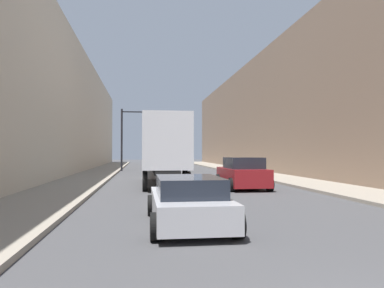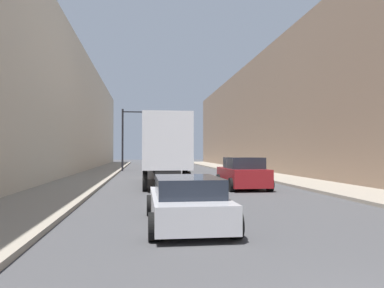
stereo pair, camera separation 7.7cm
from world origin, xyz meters
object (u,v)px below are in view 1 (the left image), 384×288
at_px(suv_car, 243,174).
at_px(traffic_signal_gantry, 138,128).
at_px(semi_truck, 161,148).
at_px(sedan_car, 188,202).

distance_m(suv_car, traffic_signal_gantry, 21.52).
height_order(semi_truck, suv_car, semi_truck).
bearing_deg(semi_truck, sedan_car, -90.05).
bearing_deg(sedan_car, suv_car, 66.68).
bearing_deg(suv_car, semi_truck, 134.48).
xyz_separation_m(suv_car, traffic_signal_gantry, (-5.88, 20.35, 3.77)).
relative_size(semi_truck, suv_car, 2.82).
height_order(semi_truck, sedan_car, semi_truck).
distance_m(sedan_car, traffic_signal_gantry, 30.40).
bearing_deg(traffic_signal_gantry, sedan_car, -86.81).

